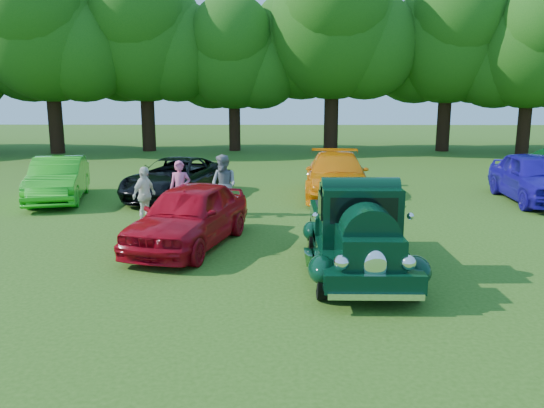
{
  "coord_description": "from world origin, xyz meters",
  "views": [
    {
      "loc": [
        -0.78,
        -11.32,
        3.61
      ],
      "look_at": [
        -0.98,
        1.08,
        1.1
      ],
      "focal_mm": 35.0,
      "sensor_mm": 36.0,
      "label": 1
    }
  ],
  "objects_px": {
    "back_car_orange": "(336,175)",
    "spectator_white": "(144,195)",
    "red_convertible": "(189,215)",
    "back_car_blue": "(535,178)",
    "back_car_lime": "(58,179)",
    "spectator_grey": "(224,185)",
    "spectator_pink": "(180,190)",
    "back_car_black": "(175,178)",
    "hero_pickup": "(357,234)"
  },
  "relations": [
    {
      "from": "hero_pickup",
      "to": "spectator_pink",
      "type": "bearing_deg",
      "value": 132.98
    },
    {
      "from": "spectator_grey",
      "to": "back_car_orange",
      "type": "bearing_deg",
      "value": 76.88
    },
    {
      "from": "hero_pickup",
      "to": "back_car_black",
      "type": "xyz_separation_m",
      "value": [
        -5.42,
        8.2,
        -0.08
      ]
    },
    {
      "from": "back_car_black",
      "to": "spectator_grey",
      "type": "height_order",
      "value": "spectator_grey"
    },
    {
      "from": "back_car_black",
      "to": "back_car_orange",
      "type": "bearing_deg",
      "value": 17.11
    },
    {
      "from": "hero_pickup",
      "to": "spectator_pink",
      "type": "xyz_separation_m",
      "value": [
        -4.63,
        4.97,
        0.07
      ]
    },
    {
      "from": "back_car_orange",
      "to": "spectator_white",
      "type": "relative_size",
      "value": 3.31
    },
    {
      "from": "hero_pickup",
      "to": "red_convertible",
      "type": "bearing_deg",
      "value": 154.05
    },
    {
      "from": "hero_pickup",
      "to": "back_car_blue",
      "type": "relative_size",
      "value": 0.94
    },
    {
      "from": "hero_pickup",
      "to": "back_car_blue",
      "type": "xyz_separation_m",
      "value": [
        7.28,
        7.68,
        0.05
      ]
    },
    {
      "from": "back_car_black",
      "to": "spectator_white",
      "type": "xyz_separation_m",
      "value": [
        -0.11,
        -3.97,
        0.11
      ]
    },
    {
      "from": "spectator_white",
      "to": "back_car_lime",
      "type": "bearing_deg",
      "value": 72.46
    },
    {
      "from": "back_car_orange",
      "to": "spectator_white",
      "type": "bearing_deg",
      "value": -140.33
    },
    {
      "from": "back_car_black",
      "to": "spectator_pink",
      "type": "relative_size",
      "value": 2.99
    },
    {
      "from": "back_car_lime",
      "to": "back_car_blue",
      "type": "xyz_separation_m",
      "value": [
        16.71,
        0.1,
        0.09
      ]
    },
    {
      "from": "back_car_lime",
      "to": "back_car_blue",
      "type": "relative_size",
      "value": 0.92
    },
    {
      "from": "back_car_lime",
      "to": "spectator_pink",
      "type": "xyz_separation_m",
      "value": [
        4.8,
        -2.61,
        0.1
      ]
    },
    {
      "from": "back_car_orange",
      "to": "red_convertible",
      "type": "bearing_deg",
      "value": -118.81
    },
    {
      "from": "spectator_white",
      "to": "spectator_pink",
      "type": "bearing_deg",
      "value": -27.38
    },
    {
      "from": "back_car_lime",
      "to": "spectator_grey",
      "type": "bearing_deg",
      "value": -34.29
    },
    {
      "from": "back_car_blue",
      "to": "red_convertible",
      "type": "bearing_deg",
      "value": -148.04
    },
    {
      "from": "hero_pickup",
      "to": "back_car_lime",
      "type": "distance_m",
      "value": 12.1
    },
    {
      "from": "back_car_orange",
      "to": "spectator_grey",
      "type": "relative_size",
      "value": 2.91
    },
    {
      "from": "back_car_black",
      "to": "spectator_grey",
      "type": "xyz_separation_m",
      "value": [
        2.07,
        -2.88,
        0.22
      ]
    },
    {
      "from": "back_car_orange",
      "to": "spectator_white",
      "type": "xyz_separation_m",
      "value": [
        -5.98,
        -4.32,
        0.03
      ]
    },
    {
      "from": "red_convertible",
      "to": "back_car_black",
      "type": "bearing_deg",
      "value": 118.53
    },
    {
      "from": "back_car_lime",
      "to": "spectator_pink",
      "type": "distance_m",
      "value": 5.47
    },
    {
      "from": "back_car_orange",
      "to": "spectator_pink",
      "type": "xyz_separation_m",
      "value": [
        -5.08,
        -3.58,
        0.07
      ]
    },
    {
      "from": "red_convertible",
      "to": "spectator_white",
      "type": "relative_size",
      "value": 2.75
    },
    {
      "from": "back_car_lime",
      "to": "back_car_black",
      "type": "distance_m",
      "value": 4.06
    },
    {
      "from": "hero_pickup",
      "to": "spectator_pink",
      "type": "distance_m",
      "value": 6.8
    },
    {
      "from": "hero_pickup",
      "to": "spectator_grey",
      "type": "distance_m",
      "value": 6.29
    },
    {
      "from": "spectator_grey",
      "to": "red_convertible",
      "type": "bearing_deg",
      "value": -61.41
    },
    {
      "from": "red_convertible",
      "to": "back_car_blue",
      "type": "height_order",
      "value": "back_car_blue"
    },
    {
      "from": "red_convertible",
      "to": "spectator_pink",
      "type": "height_order",
      "value": "spectator_pink"
    },
    {
      "from": "hero_pickup",
      "to": "red_convertible",
      "type": "distance_m",
      "value": 4.26
    },
    {
      "from": "hero_pickup",
      "to": "back_car_black",
      "type": "bearing_deg",
      "value": 123.48
    },
    {
      "from": "back_car_blue",
      "to": "spectator_pink",
      "type": "distance_m",
      "value": 12.22
    },
    {
      "from": "red_convertible",
      "to": "back_car_blue",
      "type": "relative_size",
      "value": 0.9
    },
    {
      "from": "back_car_lime",
      "to": "spectator_white",
      "type": "height_order",
      "value": "spectator_white"
    },
    {
      "from": "red_convertible",
      "to": "back_car_blue",
      "type": "bearing_deg",
      "value": 42.06
    },
    {
      "from": "spectator_grey",
      "to": "hero_pickup",
      "type": "bearing_deg",
      "value": -21.29
    },
    {
      "from": "red_convertible",
      "to": "hero_pickup",
      "type": "bearing_deg",
      "value": -11.51
    },
    {
      "from": "back_car_black",
      "to": "back_car_blue",
      "type": "relative_size",
      "value": 1.03
    },
    {
      "from": "back_car_orange",
      "to": "back_car_blue",
      "type": "bearing_deg",
      "value": -3.49
    },
    {
      "from": "hero_pickup",
      "to": "back_car_blue",
      "type": "height_order",
      "value": "hero_pickup"
    },
    {
      "from": "back_car_orange",
      "to": "spectator_pink",
      "type": "height_order",
      "value": "spectator_pink"
    },
    {
      "from": "back_car_blue",
      "to": "spectator_pink",
      "type": "height_order",
      "value": "spectator_pink"
    },
    {
      "from": "red_convertible",
      "to": "back_car_lime",
      "type": "height_order",
      "value": "red_convertible"
    },
    {
      "from": "back_car_orange",
      "to": "back_car_black",
      "type": "bearing_deg",
      "value": -172.73
    }
  ]
}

